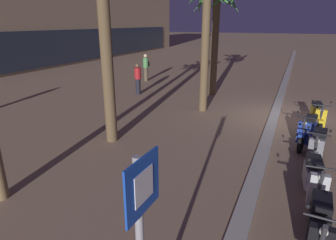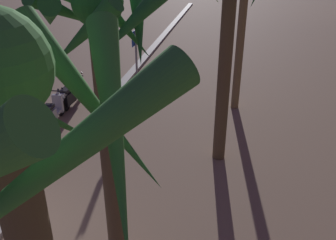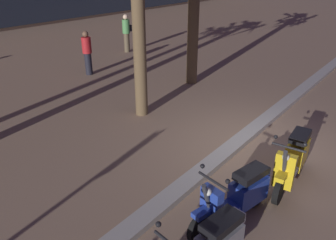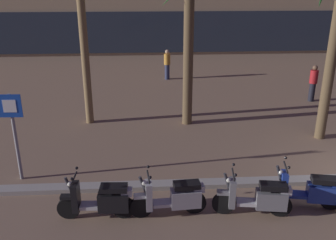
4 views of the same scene
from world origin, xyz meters
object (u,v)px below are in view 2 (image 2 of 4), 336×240
object	(u,v)px
scooter_silver_tail_end	(52,113)
palm_tree_by_mall_entrance	(103,66)
palm_tree_far_corner	(17,192)
scooter_grey_second_in_line	(17,140)
scooter_black_lead_nearest	(71,95)
crossing_sign	(136,53)
palm_tree_mid_walkway	(230,5)

from	to	relation	value
scooter_silver_tail_end	palm_tree_by_mall_entrance	distance (m)	7.65
palm_tree_far_corner	palm_tree_by_mall_entrance	size ratio (longest dim) A/B	1.02
scooter_grey_second_in_line	palm_tree_far_corner	bearing A→B (deg)	35.97
scooter_silver_tail_end	scooter_grey_second_in_line	world-z (taller)	same
palm_tree_far_corner	palm_tree_by_mall_entrance	xyz separation A→B (m)	(-3.08, -0.44, -0.03)
scooter_black_lead_nearest	palm_tree_by_mall_entrance	size ratio (longest dim) A/B	0.32
scooter_grey_second_in_line	scooter_silver_tail_end	bearing A→B (deg)	175.81
palm_tree_far_corner	scooter_grey_second_in_line	bearing A→B (deg)	-144.03
palm_tree_far_corner	crossing_sign	bearing A→B (deg)	-167.78
scooter_grey_second_in_line	palm_tree_by_mall_entrance	world-z (taller)	palm_tree_by_mall_entrance
scooter_black_lead_nearest	palm_tree_far_corner	size ratio (longest dim) A/B	0.31
palm_tree_far_corner	palm_tree_by_mall_entrance	bearing A→B (deg)	-171.78
palm_tree_far_corner	scooter_black_lead_nearest	bearing A→B (deg)	-155.38
scooter_black_lead_nearest	scooter_grey_second_in_line	world-z (taller)	same
scooter_black_lead_nearest	crossing_sign	world-z (taller)	crossing_sign
scooter_silver_tail_end	palm_tree_far_corner	distance (m)	10.23
scooter_silver_tail_end	palm_tree_far_corner	size ratio (longest dim) A/B	0.32
crossing_sign	palm_tree_by_mall_entrance	world-z (taller)	palm_tree_by_mall_entrance
palm_tree_far_corner	scooter_silver_tail_end	bearing A→B (deg)	-151.47
scooter_black_lead_nearest	palm_tree_far_corner	bearing A→B (deg)	24.62
scooter_black_lead_nearest	crossing_sign	xyz separation A→B (m)	(-2.37, 1.90, 1.05)
palm_tree_mid_walkway	palm_tree_by_mall_entrance	xyz separation A→B (m)	(4.35, -1.68, -0.23)
palm_tree_by_mall_entrance	scooter_silver_tail_end	bearing A→B (deg)	-142.20
scooter_black_lead_nearest	palm_tree_far_corner	world-z (taller)	palm_tree_far_corner
scooter_grey_second_in_line	palm_tree_mid_walkway	xyz separation A→B (m)	(-0.96, 5.92, 3.92)
crossing_sign	palm_tree_by_mall_entrance	bearing A→B (deg)	13.52
scooter_black_lead_nearest	palm_tree_mid_walkway	distance (m)	7.46
scooter_grey_second_in_line	crossing_sign	size ratio (longest dim) A/B	0.75
scooter_silver_tail_end	scooter_grey_second_in_line	distance (m)	1.91
scooter_silver_tail_end	scooter_grey_second_in_line	bearing A→B (deg)	-4.19
palm_tree_mid_walkway	palm_tree_by_mall_entrance	world-z (taller)	palm_tree_mid_walkway
scooter_black_lead_nearest	palm_tree_by_mall_entrance	world-z (taller)	palm_tree_by_mall_entrance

